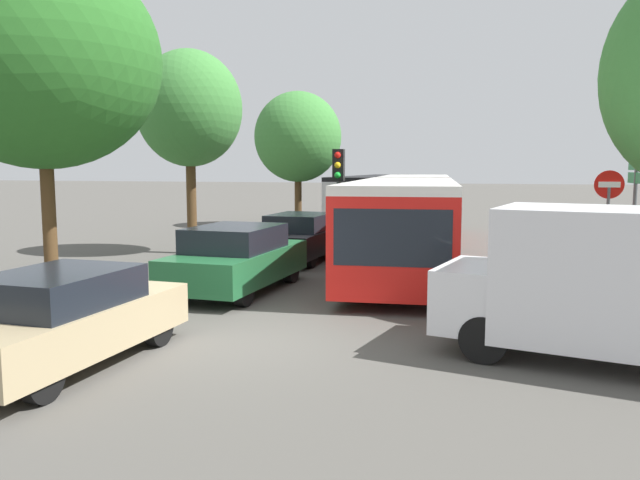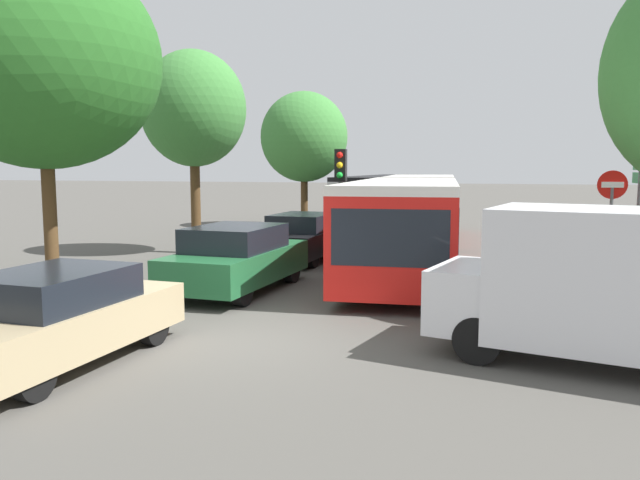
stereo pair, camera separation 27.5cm
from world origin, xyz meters
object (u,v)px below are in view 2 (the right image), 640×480
(no_entry_sign, at_px, (611,209))
(tree_left_far, at_px, (305,139))
(traffic_light, at_px, (341,181))
(tree_left_near, at_px, (42,60))
(white_van, at_px, (623,283))
(tree_left_mid, at_px, (192,112))
(queued_car_black, at_px, (304,237))
(queued_car_tan, at_px, (58,317))
(queued_car_green, at_px, (237,258))
(direction_sign_post, at_px, (640,180))
(articulated_bus, at_px, (414,211))
(city_bus_rear, at_px, (383,195))

(no_entry_sign, distance_m, tree_left_far, 17.07)
(traffic_light, relative_size, tree_left_near, 0.46)
(white_van, xyz_separation_m, tree_left_near, (-10.93, 1.37, 3.85))
(tree_left_mid, bearing_deg, queued_car_black, -7.39)
(queued_car_tan, bearing_deg, queued_car_green, -0.50)
(queued_car_tan, height_order, direction_sign_post, direction_sign_post)
(traffic_light, bearing_deg, queued_car_tan, -12.55)
(queued_car_black, height_order, no_entry_sign, no_entry_sign)
(tree_left_near, xyz_separation_m, tree_left_mid, (-0.71, 7.84, -0.40))
(no_entry_sign, xyz_separation_m, tree_left_mid, (-12.51, 2.21, 2.82))
(articulated_bus, height_order, queued_car_tan, articulated_bus)
(city_bus_rear, relative_size, tree_left_mid, 1.70)
(queued_car_tan, relative_size, direction_sign_post, 1.16)
(articulated_bus, distance_m, city_bus_rear, 12.44)
(direction_sign_post, distance_m, tree_left_far, 16.90)
(tree_left_near, relative_size, tree_left_mid, 1.09)
(traffic_light, bearing_deg, queued_car_black, -131.69)
(queued_car_tan, xyz_separation_m, tree_left_far, (-2.96, 21.33, 3.49))
(articulated_bus, distance_m, queued_car_black, 3.69)
(white_van, height_order, tree_left_mid, tree_left_mid)
(queued_car_green, height_order, queued_car_black, queued_car_green)
(queued_car_black, xyz_separation_m, tree_left_far, (-3.28, 10.46, 3.47))
(queued_car_tan, xyz_separation_m, tree_left_near, (-3.00, 3.55, 4.38))
(tree_left_mid, height_order, tree_left_far, tree_left_mid)
(queued_car_black, bearing_deg, direction_sign_post, -92.00)
(queued_car_black, distance_m, tree_left_mid, 5.68)
(articulated_bus, relative_size, tree_left_mid, 2.57)
(tree_left_mid, bearing_deg, tree_left_near, -84.81)
(white_van, bearing_deg, tree_left_near, 5.30)
(tree_left_mid, xyz_separation_m, tree_left_far, (0.76, 9.94, -0.49))
(no_entry_sign, bearing_deg, city_bus_rear, -151.07)
(tree_left_far, bearing_deg, tree_left_mid, -94.35)
(traffic_light, bearing_deg, direction_sign_post, 91.81)
(articulated_bus, xyz_separation_m, queued_car_green, (-3.17, -6.86, -0.68))
(queued_car_black, bearing_deg, white_van, -136.21)
(city_bus_rear, xyz_separation_m, no_entry_sign, (8.55, -15.46, 0.47))
(white_van, relative_size, no_entry_sign, 1.88)
(white_van, relative_size, direction_sign_post, 1.47)
(queued_car_green, distance_m, tree_left_near, 5.87)
(articulated_bus, bearing_deg, queued_car_green, -29.51)
(queued_car_green, relative_size, no_entry_sign, 1.61)
(queued_car_tan, distance_m, traffic_light, 9.96)
(city_bus_rear, height_order, tree_left_near, tree_left_near)
(tree_left_near, bearing_deg, white_van, -7.13)
(queued_car_green, bearing_deg, white_van, -112.62)
(queued_car_green, distance_m, tree_left_far, 16.27)
(queued_car_green, relative_size, direction_sign_post, 1.26)
(white_van, height_order, tree_left_far, tree_left_far)
(queued_car_black, distance_m, no_entry_sign, 8.72)
(city_bus_rear, xyz_separation_m, tree_left_far, (-3.21, -3.31, 2.80))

